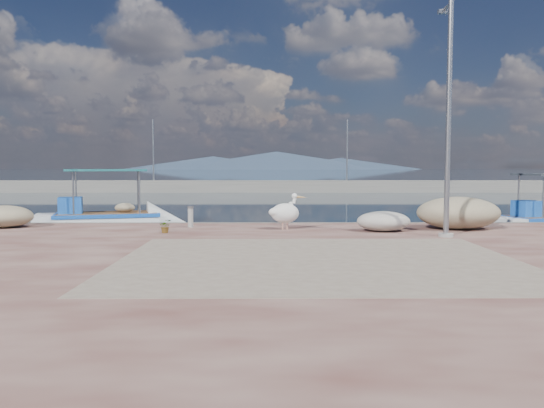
{
  "coord_description": "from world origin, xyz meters",
  "views": [
    {
      "loc": [
        -0.13,
        -14.84,
        2.6
      ],
      "look_at": [
        0.0,
        3.8,
        1.3
      ],
      "focal_mm": 35.0,
      "sensor_mm": 36.0,
      "label": 1
    }
  ],
  "objects": [
    {
      "name": "bollard_far",
      "position": [
        -9.43,
        4.19,
        0.86
      ],
      "size": [
        0.22,
        0.22,
        0.66
      ],
      "color": "gray",
      "rests_on": "quay"
    },
    {
      "name": "ground",
      "position": [
        0.0,
        0.0,
        0.0
      ],
      "size": [
        1400.0,
        1400.0,
        0.0
      ],
      "primitive_type": "plane",
      "color": "#162635",
      "rests_on": "ground"
    },
    {
      "name": "pelican",
      "position": [
        0.45,
        2.86,
        1.08
      ],
      "size": [
        1.29,
        0.8,
        1.23
      ],
      "rotation": [
        0.0,
        0.0,
        0.26
      ],
      "color": "tan",
      "rests_on": "quay"
    },
    {
      "name": "quay",
      "position": [
        0.0,
        -6.0,
        0.25
      ],
      "size": [
        44.0,
        22.0,
        0.5
      ],
      "primitive_type": "cube",
      "color": "#4E2722",
      "rests_on": "ground"
    },
    {
      "name": "bollard_near",
      "position": [
        -2.85,
        3.62,
        0.9
      ],
      "size": [
        0.25,
        0.25,
        0.75
      ],
      "color": "gray",
      "rests_on": "quay"
    },
    {
      "name": "breakwater",
      "position": [
        -0.0,
        40.0,
        0.6
      ],
      "size": [
        120.0,
        2.2,
        7.5
      ],
      "color": "gray",
      "rests_on": "ground"
    },
    {
      "name": "quay_patch",
      "position": [
        1.0,
        -3.0,
        0.5
      ],
      "size": [
        9.0,
        7.0,
        0.01
      ],
      "primitive_type": "cube",
      "color": "gray",
      "rests_on": "quay"
    },
    {
      "name": "boat_left",
      "position": [
        -7.25,
        8.33,
        0.23
      ],
      "size": [
        6.4,
        3.57,
        2.93
      ],
      "rotation": [
        0.0,
        0.0,
        0.27
      ],
      "color": "white",
      "rests_on": "ground"
    },
    {
      "name": "net_pile_b",
      "position": [
        -9.33,
        3.56,
        0.89
      ],
      "size": [
        1.98,
        1.54,
        0.77
      ],
      "primitive_type": "ellipsoid",
      "color": "tan",
      "rests_on": "quay"
    },
    {
      "name": "potted_plant",
      "position": [
        -3.42,
        2.0,
        0.72
      ],
      "size": [
        0.47,
        0.44,
        0.43
      ],
      "primitive_type": "imported",
      "rotation": [
        0.0,
        0.0,
        0.32
      ],
      "color": "#33722D",
      "rests_on": "quay"
    },
    {
      "name": "lamp_post",
      "position": [
        5.25,
        1.06,
        3.8
      ],
      "size": [
        0.44,
        0.96,
        7.0
      ],
      "color": "gray",
      "rests_on": "quay"
    },
    {
      "name": "mountains",
      "position": [
        4.39,
        650.0,
        9.51
      ],
      "size": [
        370.0,
        280.0,
        22.0
      ],
      "color": "#28384C",
      "rests_on": "ground"
    },
    {
      "name": "net_pile_c",
      "position": [
        6.32,
        3.01,
        1.05
      ],
      "size": [
        2.8,
        2.0,
        1.1
      ],
      "primitive_type": "ellipsoid",
      "color": "tan",
      "rests_on": "quay"
    },
    {
      "name": "net_pile_d",
      "position": [
        3.65,
        2.42,
        0.83
      ],
      "size": [
        1.74,
        1.31,
        0.65
      ],
      "primitive_type": "ellipsoid",
      "color": "#B5B2A7",
      "rests_on": "quay"
    }
  ]
}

